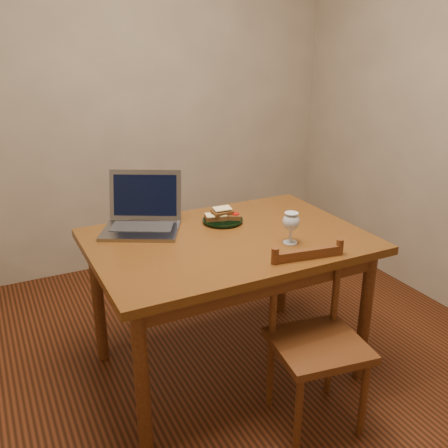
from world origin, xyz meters
name	(u,v)px	position (x,y,z in m)	size (l,w,h in m)	color
floor	(226,380)	(0.00, 0.00, -0.01)	(3.20, 3.20, 0.02)	black
back_wall	(121,88)	(0.00, 1.61, 1.30)	(3.20, 0.02, 2.60)	gray
table	(228,254)	(0.05, 0.09, 0.65)	(1.30, 0.90, 0.74)	#48240C
chair	(317,332)	(0.23, -0.41, 0.44)	(0.43, 0.42, 0.41)	#451D0E
plate	(223,221)	(0.12, 0.28, 0.75)	(0.21, 0.21, 0.02)	black
sandwich_cheese	(216,216)	(0.09, 0.29, 0.77)	(0.11, 0.06, 0.03)	#381E0C
sandwich_tomato	(231,215)	(0.16, 0.27, 0.77)	(0.11, 0.06, 0.03)	#381E0C
sandwich_top	(222,211)	(0.12, 0.29, 0.80)	(0.11, 0.06, 0.03)	#381E0C
milk_glass	(291,228)	(0.28, -0.10, 0.82)	(0.08, 0.08, 0.15)	white
laptop	(143,213)	(-0.26, 0.41, 0.81)	(0.48, 0.47, 0.27)	slate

